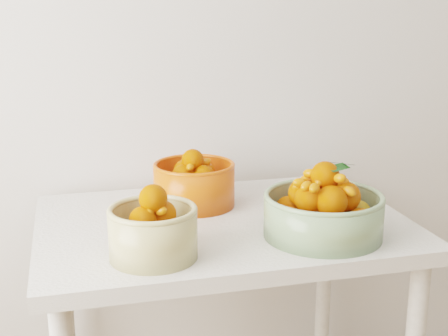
% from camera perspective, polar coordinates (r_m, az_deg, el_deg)
% --- Properties ---
extents(table, '(1.00, 0.70, 0.75)m').
position_cam_1_polar(table, '(1.75, -0.11, -7.72)').
color(table, silver).
rests_on(table, ground).
extents(bowl_cream, '(0.23, 0.23, 0.18)m').
position_cam_1_polar(bowl_cream, '(1.46, -6.51, -5.73)').
color(bowl_cream, tan).
rests_on(bowl_cream, table).
extents(bowl_green, '(0.36, 0.36, 0.20)m').
position_cam_1_polar(bowl_green, '(1.60, 9.05, -3.86)').
color(bowl_green, gray).
rests_on(bowl_green, table).
extents(bowl_orange, '(0.27, 0.27, 0.17)m').
position_cam_1_polar(bowl_orange, '(1.82, -2.75, -1.39)').
color(bowl_orange, '#E94611').
rests_on(bowl_orange, table).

